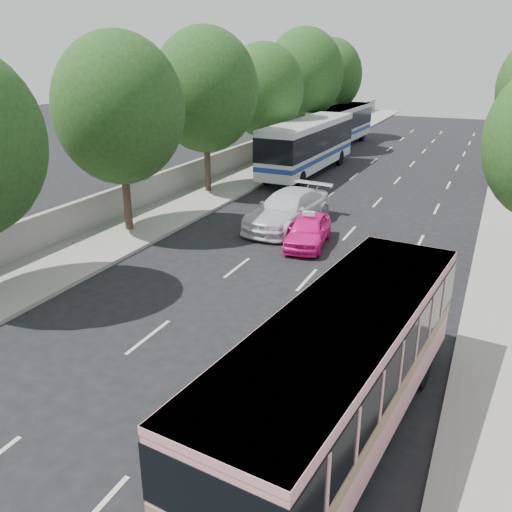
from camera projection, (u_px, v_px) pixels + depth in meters
The scene contains 14 objects.
ground at pixel (235, 320), 17.11m from camera, with size 120.00×120.00×0.00m, color black.
sidewalk_left at pixel (253, 173), 37.38m from camera, with size 4.00×90.00×0.15m, color #9E998E.
low_wall at pixel (230, 159), 37.78m from camera, with size 0.30×90.00×1.50m, color #9E998E.
tree_left_b at pixel (119, 104), 23.33m from camera, with size 5.70×5.70×8.88m.
tree_left_c at pixel (206, 86), 30.11m from camera, with size 6.00×6.00×9.35m.
tree_left_d at pixel (264, 87), 37.07m from camera, with size 5.52×5.52×8.60m.
tree_left_e at pixel (305, 71), 43.56m from camera, with size 6.30×6.30×9.82m.
tree_left_f at pixel (331, 73), 50.61m from camera, with size 5.88×5.88×9.16m.
pink_bus at pixel (342, 362), 11.29m from camera, with size 3.47×9.81×3.06m.
pink_taxi at pixel (308, 230), 23.48m from camera, with size 1.60×3.97×1.35m, color #FF1693.
white_pickup at pixel (288, 209), 25.91m from camera, with size 2.40×5.89×1.71m, color silver.
tour_coach_front at pixel (308, 142), 36.69m from camera, with size 2.88×11.99×3.57m.
tour_coach_rear at pixel (341, 123), 47.58m from camera, with size 2.86×11.29×3.35m.
taxi_roof_sign at pixel (309, 213), 23.21m from camera, with size 0.55×0.18×0.18m, color silver.
Camera 1 is at (6.86, -13.65, 8.00)m, focal length 38.00 mm.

